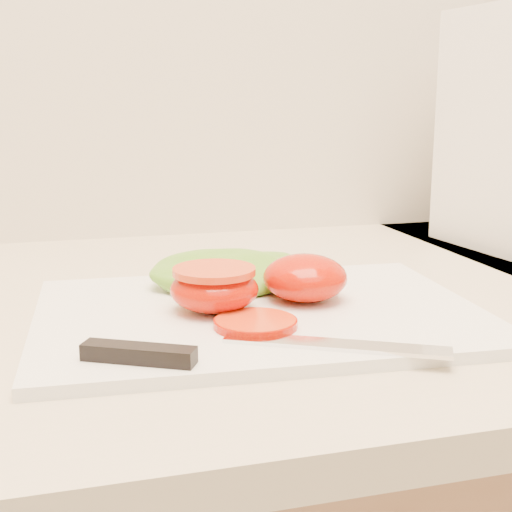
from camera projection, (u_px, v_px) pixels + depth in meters
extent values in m
cube|color=beige|center=(365.00, 299.00, 0.74)|extent=(3.92, 0.65, 0.03)
cube|color=white|center=(259.00, 314.00, 0.62)|extent=(0.40, 0.30, 0.01)
ellipsoid|color=red|center=(305.00, 278.00, 0.64)|extent=(0.08, 0.08, 0.04)
ellipsoid|color=red|center=(214.00, 289.00, 0.61)|extent=(0.08, 0.08, 0.04)
cylinder|color=red|center=(214.00, 271.00, 0.61)|extent=(0.07, 0.07, 0.01)
cylinder|color=#E24819|center=(256.00, 323.00, 0.57)|extent=(0.07, 0.07, 0.01)
ellipsoid|color=#579B29|center=(225.00, 273.00, 0.69)|extent=(0.16, 0.12, 0.03)
ellipsoid|color=#579B29|center=(272.00, 271.00, 0.71)|extent=(0.13, 0.12, 0.02)
cube|color=silver|center=(336.00, 345.00, 0.53)|extent=(0.16, 0.10, 0.00)
cube|color=black|center=(139.00, 354.00, 0.50)|extent=(0.08, 0.05, 0.01)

